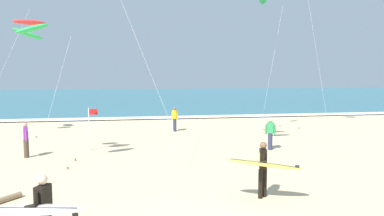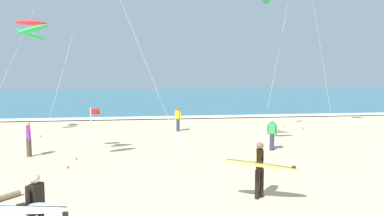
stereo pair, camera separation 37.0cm
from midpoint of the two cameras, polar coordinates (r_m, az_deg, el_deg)
ocean_water at (r=58.80m, az=-6.54°, el=1.95°), size 160.00×60.00×0.08m
shoreline_foam at (r=29.22m, az=-5.19°, el=-1.57°), size 160.00×1.71×0.01m
surfer_lead at (r=7.75m, az=-24.07°, el=-14.93°), size 2.20×1.24×1.71m
surfer_trailing at (r=10.43m, az=12.25°, el=-9.33°), size 2.27×1.15×1.71m
kite_arc_scarlet_close at (r=15.32m, az=-24.51°, el=11.83°), size 2.47×2.64×5.85m
bystander_purple_top at (r=17.12m, az=-24.97°, el=-4.68°), size 0.28×0.47×1.59m
bystander_green_top at (r=17.31m, az=13.76°, el=-4.21°), size 0.44×0.32×1.59m
bystander_yellow_top at (r=22.46m, az=-1.88°, el=-1.83°), size 0.37×0.38×1.59m
lifeguard_flag at (r=17.53m, az=-15.67°, el=-2.63°), size 0.45×0.05×2.10m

